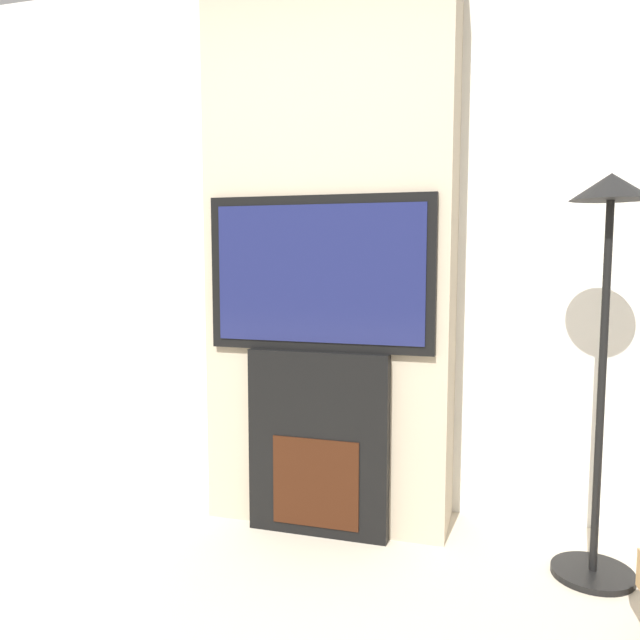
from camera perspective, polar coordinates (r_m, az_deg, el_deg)
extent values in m
cube|color=silver|center=(3.18, 2.23, 7.33)|extent=(6.00, 0.06, 2.70)
cube|color=tan|center=(2.97, 1.11, 7.43)|extent=(1.14, 0.39, 2.70)
cube|color=black|center=(2.90, 0.00, -11.07)|extent=(0.65, 0.14, 0.85)
cube|color=#33160A|center=(2.89, -0.43, -14.69)|extent=(0.40, 0.01, 0.41)
cube|color=black|center=(2.78, 0.00, 4.24)|extent=(1.03, 0.06, 0.69)
cube|color=#191E4C|center=(2.75, -0.20, 4.22)|extent=(0.95, 0.01, 0.61)
cylinder|color=black|center=(2.90, 23.65, -20.41)|extent=(0.32, 0.32, 0.03)
cylinder|color=black|center=(2.66, 24.33, -5.93)|extent=(0.03, 0.03, 1.45)
cone|color=black|center=(2.62, 25.09, 10.99)|extent=(0.30, 0.30, 0.10)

